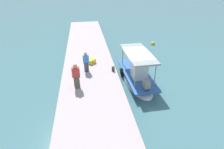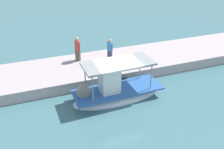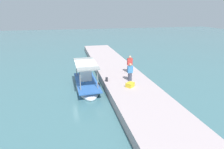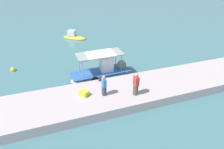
% 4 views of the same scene
% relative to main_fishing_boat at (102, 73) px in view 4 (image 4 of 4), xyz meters
% --- Properties ---
extents(ground_plane, '(120.00, 120.00, 0.00)m').
position_rel_main_fishing_boat_xyz_m(ground_plane, '(-0.07, 0.14, -0.47)').
color(ground_plane, '#437077').
extents(dock_quay, '(36.00, 4.33, 0.75)m').
position_rel_main_fishing_boat_xyz_m(dock_quay, '(-0.07, -3.68, -0.10)').
color(dock_quay, '#B7A5A7').
rests_on(dock_quay, ground_plane).
extents(main_fishing_boat, '(5.76, 2.14, 2.80)m').
position_rel_main_fishing_boat_xyz_m(main_fishing_boat, '(0.00, 0.00, 0.00)').
color(main_fishing_boat, silver).
rests_on(main_fishing_boat, ground_plane).
extents(fisherman_near_bollard, '(0.40, 0.51, 1.80)m').
position_rel_main_fishing_boat_xyz_m(fisherman_near_bollard, '(1.27, -4.64, 1.09)').
color(fisherman_near_bollard, '#504D3D').
rests_on(fisherman_near_bollard, dock_quay).
extents(fisherman_by_crate, '(0.38, 0.48, 1.65)m').
position_rel_main_fishing_boat_xyz_m(fisherman_by_crate, '(-0.98, -3.91, 1.02)').
color(fisherman_by_crate, '#3B4052').
rests_on(fisherman_by_crate, dock_quay).
extents(mooring_bollard, '(0.24, 0.24, 0.38)m').
position_rel_main_fishing_boat_xyz_m(mooring_bollard, '(-0.70, -1.79, 0.46)').
color(mooring_bollard, '#2D2D33').
rests_on(mooring_bollard, dock_quay).
extents(cargo_crate, '(0.81, 0.83, 0.38)m').
position_rel_main_fishing_boat_xyz_m(cargo_crate, '(-2.41, -3.46, 0.46)').
color(cargo_crate, gold).
rests_on(cargo_crate, dock_quay).
extents(marker_buoy, '(0.53, 0.53, 0.53)m').
position_rel_main_fishing_boat_xyz_m(marker_buoy, '(-8.06, 4.36, -0.36)').
color(marker_buoy, yellow).
rests_on(marker_buoy, ground_plane).
extents(moored_boat_near, '(3.67, 3.35, 1.48)m').
position_rel_main_fishing_boat_xyz_m(moored_boat_near, '(-0.39, 12.61, -0.25)').
color(moored_boat_near, gold).
rests_on(moored_boat_near, ground_plane).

